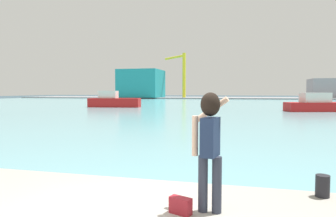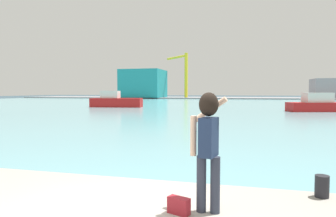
{
  "view_description": "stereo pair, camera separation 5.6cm",
  "coord_description": "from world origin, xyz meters",
  "px_view_note": "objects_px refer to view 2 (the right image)",
  "views": [
    {
      "loc": [
        1.58,
        -3.63,
        2.24
      ],
      "look_at": [
        -0.22,
        3.67,
        1.81
      ],
      "focal_mm": 32.06,
      "sensor_mm": 36.0,
      "label": 1
    },
    {
      "loc": [
        1.63,
        -3.61,
        2.24
      ],
      "look_at": [
        -0.22,
        3.67,
        1.81
      ],
      "focal_mm": 32.06,
      "sensor_mm": 36.0,
      "label": 2
    }
  ],
  "objects_px": {
    "handbag": "(179,206)",
    "boat_moored": "(115,101)",
    "harbor_bollard": "(322,186)",
    "person_photographer": "(208,139)",
    "boat_moored_2": "(324,105)",
    "warehouse_right": "(336,88)",
    "warehouse_left": "(143,84)",
    "port_crane": "(183,70)"
  },
  "relations": [
    {
      "from": "handbag",
      "to": "warehouse_right",
      "type": "distance_m",
      "value": 95.18
    },
    {
      "from": "warehouse_left",
      "to": "port_crane",
      "type": "height_order",
      "value": "port_crane"
    },
    {
      "from": "boat_moored_2",
      "to": "warehouse_right",
      "type": "distance_m",
      "value": 61.69
    },
    {
      "from": "person_photographer",
      "to": "warehouse_left",
      "type": "distance_m",
      "value": 91.26
    },
    {
      "from": "handbag",
      "to": "port_crane",
      "type": "distance_m",
      "value": 89.41
    },
    {
      "from": "harbor_bollard",
      "to": "boat_moored",
      "type": "xyz_separation_m",
      "value": [
        -18.88,
        33.8,
        0.18
      ]
    },
    {
      "from": "harbor_bollard",
      "to": "handbag",
      "type": "bearing_deg",
      "value": -149.87
    },
    {
      "from": "warehouse_right",
      "to": "port_crane",
      "type": "relative_size",
      "value": 0.94
    },
    {
      "from": "boat_moored",
      "to": "port_crane",
      "type": "bearing_deg",
      "value": 82.6
    },
    {
      "from": "person_photographer",
      "to": "harbor_bollard",
      "type": "height_order",
      "value": "person_photographer"
    },
    {
      "from": "boat_moored",
      "to": "handbag",
      "type": "bearing_deg",
      "value": -72.69
    },
    {
      "from": "warehouse_left",
      "to": "port_crane",
      "type": "relative_size",
      "value": 0.93
    },
    {
      "from": "harbor_bollard",
      "to": "warehouse_left",
      "type": "distance_m",
      "value": 90.89
    },
    {
      "from": "handbag",
      "to": "boat_moored",
      "type": "height_order",
      "value": "boat_moored"
    },
    {
      "from": "person_photographer",
      "to": "warehouse_right",
      "type": "xyz_separation_m",
      "value": [
        26.14,
        91.21,
        1.55
      ]
    },
    {
      "from": "boat_moored_2",
      "to": "warehouse_left",
      "type": "bearing_deg",
      "value": 110.37
    },
    {
      "from": "boat_moored",
      "to": "warehouse_left",
      "type": "distance_m",
      "value": 52.94
    },
    {
      "from": "handbag",
      "to": "warehouse_right",
      "type": "xyz_separation_m",
      "value": [
        26.53,
        91.38,
        2.5
      ]
    },
    {
      "from": "boat_moored",
      "to": "boat_moored_2",
      "type": "distance_m",
      "value": 26.4
    },
    {
      "from": "handbag",
      "to": "boat_moored_2",
      "type": "distance_m",
      "value": 33.51
    },
    {
      "from": "harbor_bollard",
      "to": "boat_moored_2",
      "type": "relative_size",
      "value": 0.04
    },
    {
      "from": "boat_moored",
      "to": "port_crane",
      "type": "xyz_separation_m",
      "value": [
        -0.73,
        52.24,
        8.01
      ]
    },
    {
      "from": "handbag",
      "to": "harbor_bollard",
      "type": "xyz_separation_m",
      "value": [
        2.16,
        1.25,
        0.06
      ]
    },
    {
      "from": "warehouse_right",
      "to": "boat_moored_2",
      "type": "bearing_deg",
      "value": -106.03
    },
    {
      "from": "boat_moored_2",
      "to": "warehouse_right",
      "type": "height_order",
      "value": "warehouse_right"
    },
    {
      "from": "warehouse_right",
      "to": "person_photographer",
      "type": "bearing_deg",
      "value": -105.99
    },
    {
      "from": "warehouse_left",
      "to": "port_crane",
      "type": "distance_m",
      "value": 13.33
    },
    {
      "from": "harbor_bollard",
      "to": "boat_moored",
      "type": "distance_m",
      "value": 38.72
    },
    {
      "from": "person_photographer",
      "to": "port_crane",
      "type": "bearing_deg",
      "value": 23.92
    },
    {
      "from": "warehouse_left",
      "to": "warehouse_right",
      "type": "relative_size",
      "value": 0.99
    },
    {
      "from": "warehouse_left",
      "to": "warehouse_right",
      "type": "distance_m",
      "value": 56.85
    },
    {
      "from": "harbor_bollard",
      "to": "boat_moored_2",
      "type": "height_order",
      "value": "boat_moored_2"
    },
    {
      "from": "handbag",
      "to": "port_crane",
      "type": "bearing_deg",
      "value": 101.31
    },
    {
      "from": "harbor_bollard",
      "to": "warehouse_left",
      "type": "bearing_deg",
      "value": 110.78
    },
    {
      "from": "handbag",
      "to": "warehouse_right",
      "type": "relative_size",
      "value": 0.03
    },
    {
      "from": "person_photographer",
      "to": "handbag",
      "type": "relative_size",
      "value": 5.44
    },
    {
      "from": "person_photographer",
      "to": "warehouse_right",
      "type": "relative_size",
      "value": 0.14
    },
    {
      "from": "person_photographer",
      "to": "warehouse_left",
      "type": "relative_size",
      "value": 0.14
    },
    {
      "from": "boat_moored",
      "to": "person_photographer",
      "type": "bearing_deg",
      "value": -72.07
    },
    {
      "from": "person_photographer",
      "to": "boat_moored_2",
      "type": "height_order",
      "value": "person_photographer"
    },
    {
      "from": "person_photographer",
      "to": "harbor_bollard",
      "type": "xyz_separation_m",
      "value": [
        1.77,
        1.08,
        -0.88
      ]
    },
    {
      "from": "harbor_bollard",
      "to": "warehouse_left",
      "type": "xyz_separation_m",
      "value": [
        -32.21,
        84.9,
        3.98
      ]
    }
  ]
}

